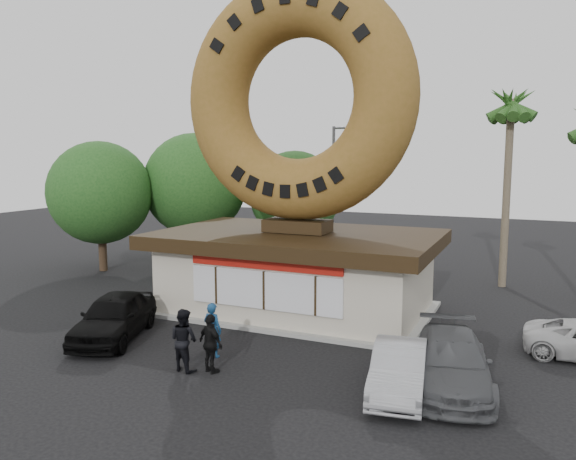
# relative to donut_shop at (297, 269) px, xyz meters

# --- Properties ---
(ground) EXTENTS (90.00, 90.00, 0.00)m
(ground) POSITION_rel_donut_shop_xyz_m (0.00, -5.98, -1.77)
(ground) COLOR black
(ground) RESTS_ON ground
(donut_shop) EXTENTS (11.20, 7.20, 3.80)m
(donut_shop) POSITION_rel_donut_shop_xyz_m (0.00, 0.00, 0.00)
(donut_shop) COLOR beige
(donut_shop) RESTS_ON ground
(giant_donut) EXTENTS (9.57, 2.44, 9.57)m
(giant_donut) POSITION_rel_donut_shop_xyz_m (0.00, 0.02, 6.82)
(giant_donut) COLOR brown
(giant_donut) RESTS_ON donut_shop
(tree_west) EXTENTS (6.00, 6.00, 7.65)m
(tree_west) POSITION_rel_donut_shop_xyz_m (-9.50, 7.02, 2.87)
(tree_west) COLOR #473321
(tree_west) RESTS_ON ground
(tree_mid) EXTENTS (5.20, 5.20, 6.63)m
(tree_mid) POSITION_rel_donut_shop_xyz_m (-4.00, 9.02, 2.25)
(tree_mid) COLOR #473321
(tree_mid) RESTS_ON ground
(tree_far) EXTENTS (5.60, 5.60, 7.14)m
(tree_far) POSITION_rel_donut_shop_xyz_m (-13.00, 3.02, 2.56)
(tree_far) COLOR #473321
(tree_far) RESTS_ON ground
(palm_near) EXTENTS (2.60, 2.60, 9.75)m
(palm_near) POSITION_rel_donut_shop_xyz_m (7.50, 8.02, 6.65)
(palm_near) COLOR #726651
(palm_near) RESTS_ON ground
(street_lamp) EXTENTS (2.11, 0.20, 8.00)m
(street_lamp) POSITION_rel_donut_shop_xyz_m (-1.86, 10.02, 2.72)
(street_lamp) COLOR #59595E
(street_lamp) RESTS_ON ground
(person_left) EXTENTS (0.67, 0.46, 1.76)m
(person_left) POSITION_rel_donut_shop_xyz_m (-0.39, -5.98, -0.88)
(person_left) COLOR navy
(person_left) RESTS_ON ground
(person_center) EXTENTS (1.05, 0.89, 1.89)m
(person_center) POSITION_rel_donut_shop_xyz_m (-0.57, -7.31, -0.82)
(person_center) COLOR black
(person_center) RESTS_ON ground
(person_right) EXTENTS (1.13, 0.80, 1.78)m
(person_right) POSITION_rel_donut_shop_xyz_m (0.27, -7.15, -0.88)
(person_right) COLOR black
(person_right) RESTS_ON ground
(car_black) EXTENTS (3.33, 5.04, 1.59)m
(car_black) POSITION_rel_donut_shop_xyz_m (-4.48, -5.87, -0.97)
(car_black) COLOR black
(car_black) RESTS_ON ground
(car_silver) EXTENTS (1.97, 4.16, 1.32)m
(car_silver) POSITION_rel_donut_shop_xyz_m (5.67, -6.25, -1.11)
(car_silver) COLOR #A3A4A8
(car_silver) RESTS_ON ground
(car_grey) EXTENTS (2.98, 5.28, 1.44)m
(car_grey) POSITION_rel_donut_shop_xyz_m (6.92, -5.30, -1.04)
(car_grey) COLOR #545659
(car_grey) RESTS_ON ground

